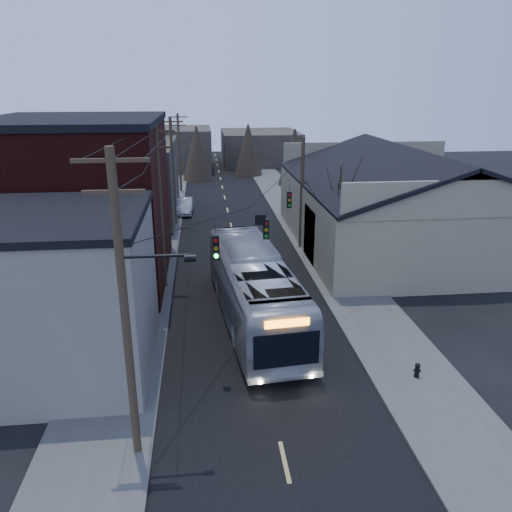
{
  "coord_description": "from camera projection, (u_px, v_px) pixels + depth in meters",
  "views": [
    {
      "loc": [
        -2.44,
        -11.52,
        12.13
      ],
      "look_at": [
        0.41,
        14.78,
        3.0
      ],
      "focal_mm": 35.0,
      "sensor_mm": 36.0,
      "label": 1
    }
  ],
  "objects": [
    {
      "name": "ground",
      "position": [
        295.0,
        509.0,
        15.04
      ],
      "size": [
        160.0,
        160.0,
        0.0
      ],
      "primitive_type": "plane",
      "color": "black",
      "rests_on": "ground"
    },
    {
      "name": "road_surface",
      "position": [
        232.0,
        232.0,
        43.23
      ],
      "size": [
        9.0,
        110.0,
        0.02
      ],
      "primitive_type": "cube",
      "color": "black",
      "rests_on": "ground"
    },
    {
      "name": "sidewalk_left",
      "position": [
        156.0,
        234.0,
        42.55
      ],
      "size": [
        4.0,
        110.0,
        0.12
      ],
      "primitive_type": "cube",
      "color": "#474744",
      "rests_on": "ground"
    },
    {
      "name": "sidewalk_right",
      "position": [
        306.0,
        229.0,
        43.87
      ],
      "size": [
        4.0,
        110.0,
        0.12
      ],
      "primitive_type": "cube",
      "color": "#474744",
      "rests_on": "ground"
    },
    {
      "name": "building_clapboard",
      "position": [
        53.0,
        296.0,
        21.44
      ],
      "size": [
        8.0,
        8.0,
        7.0
      ],
      "primitive_type": "cube",
      "color": "#6E655C",
      "rests_on": "ground"
    },
    {
      "name": "building_brick",
      "position": [
        82.0,
        205.0,
        31.18
      ],
      "size": [
        10.0,
        12.0,
        10.0
      ],
      "primitive_type": "cube",
      "color": "black",
      "rests_on": "ground"
    },
    {
      "name": "building_left_far",
      "position": [
        127.0,
        181.0,
        46.76
      ],
      "size": [
        9.0,
        14.0,
        7.0
      ],
      "primitive_type": "cube",
      "color": "#302B26",
      "rests_on": "ground"
    },
    {
      "name": "warehouse",
      "position": [
        402.0,
        212.0,
        38.97
      ],
      "size": [
        16.16,
        20.6,
        7.73
      ],
      "color": "gray",
      "rests_on": "ground"
    },
    {
      "name": "building_far_left",
      "position": [
        177.0,
        149.0,
        74.53
      ],
      "size": [
        10.0,
        12.0,
        6.0
      ],
      "primitive_type": "cube",
      "color": "#302B26",
      "rests_on": "ground"
    },
    {
      "name": "building_far_right",
      "position": [
        260.0,
        147.0,
        80.72
      ],
      "size": [
        12.0,
        14.0,
        5.0
      ],
      "primitive_type": "cube",
      "color": "#302B26",
      "rests_on": "ground"
    },
    {
      "name": "bare_tree",
      "position": [
        338.0,
        219.0,
        33.32
      ],
      "size": [
        0.4,
        0.4,
        7.2
      ],
      "primitive_type": "cone",
      "color": "black",
      "rests_on": "ground"
    },
    {
      "name": "utility_lines",
      "position": [
        193.0,
        190.0,
        35.79
      ],
      "size": [
        11.24,
        45.28,
        10.5
      ],
      "color": "#382B1E",
      "rests_on": "ground"
    },
    {
      "name": "bus",
      "position": [
        254.0,
        288.0,
        26.4
      ],
      "size": [
        4.44,
        13.85,
        3.79
      ],
      "primitive_type": "imported",
      "rotation": [
        0.0,
        0.0,
        3.23
      ],
      "color": "#A4A9B0",
      "rests_on": "ground"
    },
    {
      "name": "parked_car",
      "position": [
        184.0,
        206.0,
        49.3
      ],
      "size": [
        1.71,
        4.52,
        1.47
      ],
      "primitive_type": "imported",
      "rotation": [
        0.0,
        0.0,
        -0.03
      ],
      "color": "#A7AAAF",
      "rests_on": "ground"
    },
    {
      "name": "fire_hydrant",
      "position": [
        417.0,
        369.0,
        21.51
      ],
      "size": [
        0.33,
        0.23,
        0.67
      ],
      "rotation": [
        0.0,
        0.0,
        -0.32
      ],
      "color": "black",
      "rests_on": "sidewalk_right"
    }
  ]
}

